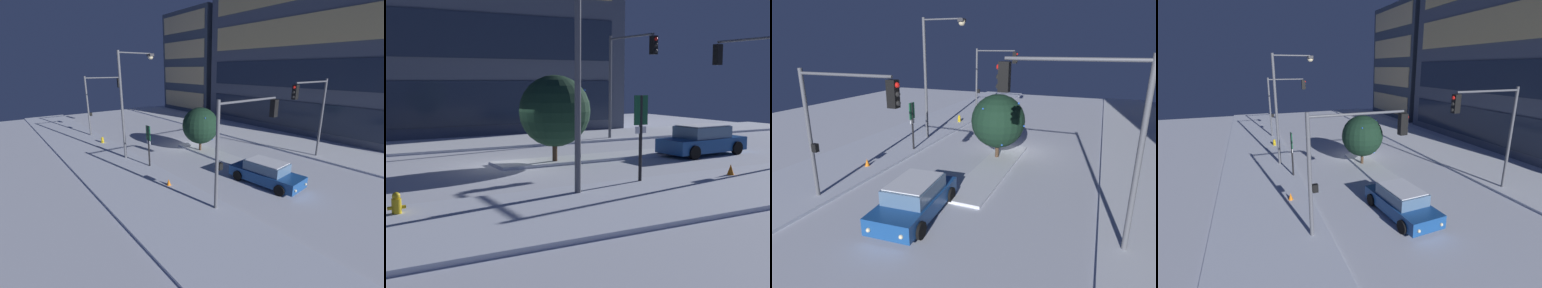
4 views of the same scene
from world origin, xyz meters
The scene contains 14 objects.
ground centered at (0.00, 0.00, 0.00)m, with size 52.00×52.00×0.00m, color silver.
curb_strip_near centered at (0.00, -8.05, 0.07)m, with size 52.00×5.20×0.14m, color silver.
curb_strip_far centered at (0.00, 8.05, 0.07)m, with size 52.00×5.20×0.14m, color silver.
median_strip centered at (3.68, -0.06, 0.07)m, with size 9.00×1.80×0.14m, color silver.
office_tower_secondary centered at (-17.79, 17.20, 8.10)m, with size 11.95×9.96×16.21m.
car_near centered at (9.55, -1.41, 0.71)m, with size 4.76×2.37×1.49m.
traffic_light_corner_near_right centered at (10.00, -4.37, 3.98)m, with size 0.32×4.80×5.74m.
traffic_light_corner_near_left centered at (-9.82, -4.77, 4.35)m, with size 0.32×4.07×6.40m.
traffic_light_corner_far_right centered at (9.01, 4.45, 4.47)m, with size 0.32×4.68×6.39m.
street_lamp_arched centered at (-0.43, -5.71, 5.44)m, with size 0.56×3.07×8.43m.
fire_hydrant centered at (-5.93, -6.38, 0.35)m, with size 0.48×0.26×0.73m.
parking_info_sign centered at (2.48, -5.90, 2.05)m, with size 0.55×0.12×3.19m.
decorated_tree_median centered at (1.83, -0.41, 2.36)m, with size 3.16×3.21×3.95m.
construction_cone centered at (6.18, -6.64, 0.28)m, with size 0.36×0.36×0.55m, color orange.
Camera 4 is at (20.94, -8.44, 7.49)m, focal length 26.00 mm.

